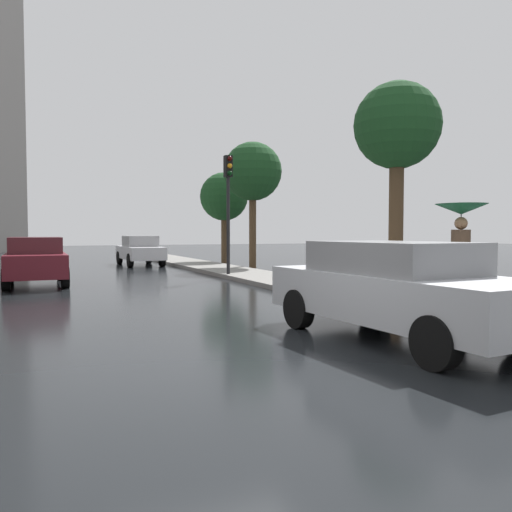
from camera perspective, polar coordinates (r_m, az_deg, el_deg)
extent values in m
plane|color=black|center=(6.30, -3.53, -12.16)|extent=(120.00, 120.00, 0.00)
cube|color=silver|center=(25.73, -12.78, 0.37)|extent=(1.70, 4.34, 0.60)
cube|color=gray|center=(25.64, -12.76, 1.61)|extent=(1.46, 1.95, 0.52)
cylinder|color=black|center=(27.01, -14.94, -0.18)|extent=(0.23, 0.65, 0.64)
cylinder|color=black|center=(27.29, -11.85, -0.12)|extent=(0.23, 0.65, 0.64)
cylinder|color=black|center=(24.21, -13.82, -0.48)|extent=(0.23, 0.65, 0.64)
cylinder|color=black|center=(24.53, -10.39, -0.41)|extent=(0.23, 0.65, 0.64)
cube|color=#B2B5BA|center=(7.94, 15.55, -4.28)|extent=(2.08, 4.63, 0.68)
cube|color=gray|center=(7.98, 14.98, -0.13)|extent=(1.72, 2.50, 0.46)
cylinder|color=black|center=(8.66, 4.75, -5.88)|extent=(0.26, 0.67, 0.65)
cylinder|color=black|center=(9.62, 13.01, -5.08)|extent=(0.26, 0.67, 0.65)
cylinder|color=black|center=(6.38, 19.35, -9.10)|extent=(0.26, 0.67, 0.65)
cube|color=maroon|center=(17.11, -23.29, -0.81)|extent=(1.68, 4.14, 0.67)
cube|color=#461C22|center=(17.13, -23.33, 1.12)|extent=(1.48, 2.25, 0.48)
cylinder|color=black|center=(15.79, -20.44, -2.26)|extent=(0.22, 0.61, 0.61)
cylinder|color=black|center=(15.78, -26.06, -2.36)|extent=(0.22, 0.61, 0.61)
cylinder|color=black|center=(18.51, -20.90, -1.57)|extent=(0.22, 0.61, 0.61)
cylinder|color=black|center=(18.50, -25.69, -1.66)|extent=(0.22, 0.61, 0.61)
cylinder|color=black|center=(10.24, 22.11, -3.38)|extent=(0.14, 0.14, 0.86)
cylinder|color=black|center=(10.12, 21.32, -3.44)|extent=(0.14, 0.14, 0.86)
cylinder|color=#4C3828|center=(10.13, 21.79, 0.87)|extent=(0.34, 0.34, 0.66)
sphere|color=#8C6647|center=(10.13, 21.83, 3.40)|extent=(0.23, 0.23, 0.23)
cube|color=#3F2314|center=(9.98, 20.65, -0.75)|extent=(0.21, 0.12, 0.24)
cylinder|color=#4C4C51|center=(10.13, 21.83, 2.95)|extent=(0.02, 0.02, 0.87)
cone|color=#144C2D|center=(10.13, 21.86, 4.86)|extent=(0.94, 0.94, 0.19)
cylinder|color=black|center=(18.11, -3.11, 3.38)|extent=(0.12, 0.12, 3.41)
cube|color=black|center=(18.26, -3.12, 9.92)|extent=(0.26, 0.26, 0.75)
sphere|color=#360503|center=(18.13, -2.93, 10.77)|extent=(0.17, 0.17, 0.17)
sphere|color=orange|center=(18.10, -2.93, 9.98)|extent=(0.17, 0.17, 0.17)
sphere|color=black|center=(18.07, -2.93, 9.20)|extent=(0.17, 0.17, 0.17)
cylinder|color=#4C3823|center=(22.83, -0.38, 2.87)|extent=(0.32, 0.32, 3.40)
sphere|color=#19421E|center=(22.98, -0.38, 9.39)|extent=(2.59, 2.59, 2.59)
cylinder|color=#4C3823|center=(26.81, -3.56, 1.97)|extent=(0.31, 0.31, 2.60)
sphere|color=#19421E|center=(26.88, -3.57, 6.61)|extent=(2.50, 2.50, 2.50)
cylinder|color=#4C3823|center=(14.30, 15.29, 3.42)|extent=(0.39, 0.39, 3.65)
sphere|color=#19421E|center=(14.58, 15.42, 13.83)|extent=(2.31, 2.31, 2.31)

